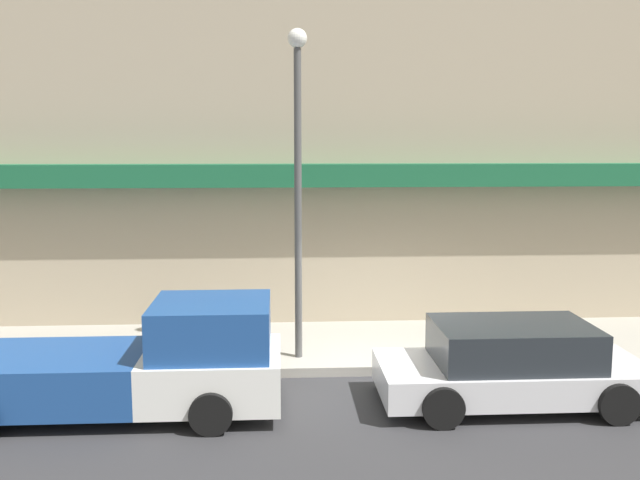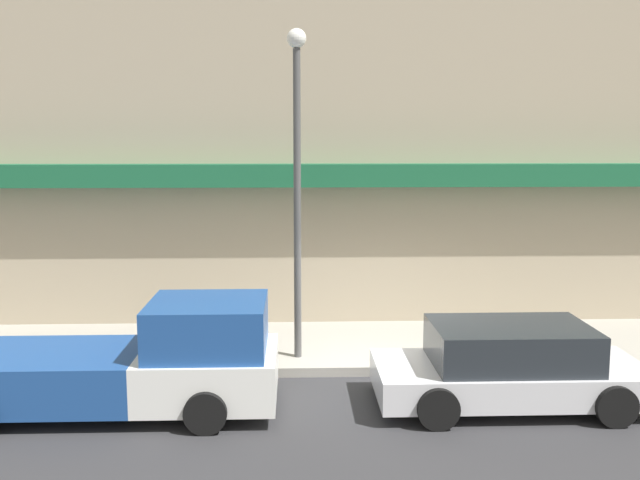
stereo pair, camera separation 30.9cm
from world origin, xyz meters
TOP-DOWN VIEW (x-y plane):
  - ground_plane at (0.00, 0.00)m, footprint 80.00×80.00m
  - sidewalk at (0.00, 1.69)m, footprint 36.00×3.37m
  - building at (0.02, 4.85)m, footprint 19.80×3.80m
  - pickup_truck at (-4.25, -1.50)m, footprint 5.47×2.18m
  - parked_car at (1.92, -1.50)m, footprint 4.41×2.11m
  - fire_hydrant at (1.70, 0.46)m, footprint 0.19×0.19m
  - street_lamp at (-1.55, 0.72)m, footprint 0.36×0.36m

SIDE VIEW (x-z plane):
  - ground_plane at x=0.00m, z-range 0.00..0.00m
  - sidewalk at x=0.00m, z-range 0.00..0.18m
  - fire_hydrant at x=1.70m, z-range 0.18..0.85m
  - parked_car at x=1.92m, z-range -0.01..1.35m
  - pickup_truck at x=-4.25m, z-range -0.12..1.69m
  - street_lamp at x=-1.55m, z-range 0.90..7.10m
  - building at x=0.02m, z-range -0.25..10.67m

